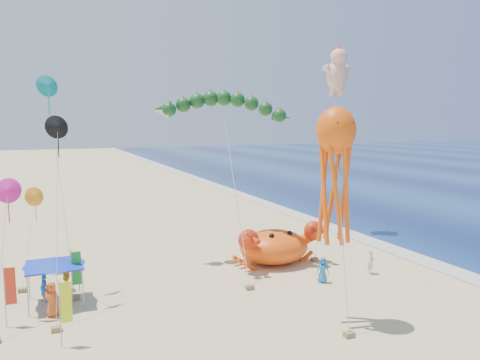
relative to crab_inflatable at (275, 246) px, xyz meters
The scene contains 10 objects.
ground 4.32m from the crab_inflatable, 111.68° to the right, with size 320.00×320.00×0.00m, color #D1B784.
foam_strip 11.23m from the crab_inflatable, 20.01° to the right, with size 320.00×320.00×0.00m, color silver.
crab_inflatable is the anchor object (origin of this frame).
dragon_kite 10.47m from the crab_inflatable, 146.20° to the left, with size 9.51×8.97×12.13m.
cherub_kite 17.99m from the crab_inflatable, 34.96° to the left, with size 8.05×8.52×16.89m.
octopus_kite 12.12m from the crab_inflatable, 100.48° to the right, with size 2.03×3.00×10.98m.
canopy_blue 15.01m from the crab_inflatable, behind, with size 3.30×3.30×2.71m.
feather_flags 17.36m from the crab_inflatable, 168.07° to the right, with size 9.31×7.14×3.20m.
beachgoers 15.42m from the crab_inflatable, 169.93° to the right, with size 27.37×9.02×1.88m.
small_kites 17.44m from the crab_inflatable, behind, with size 7.27×11.03×13.01m.
Camera 1 is at (-13.77, -25.45, 10.25)m, focal length 35.00 mm.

